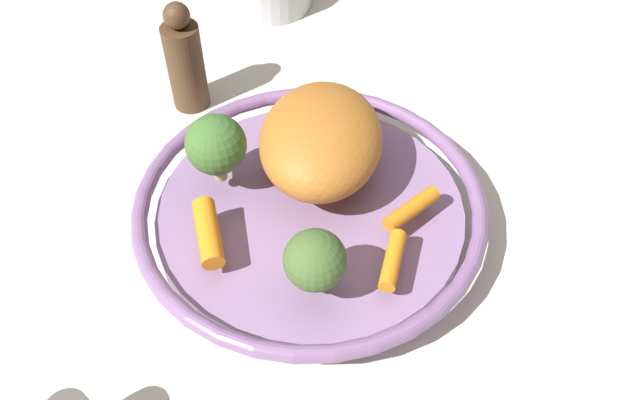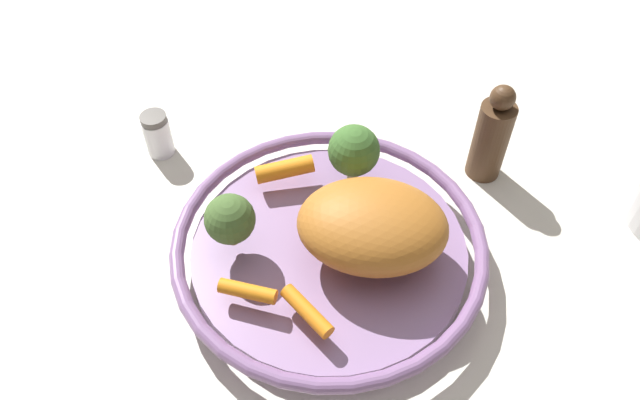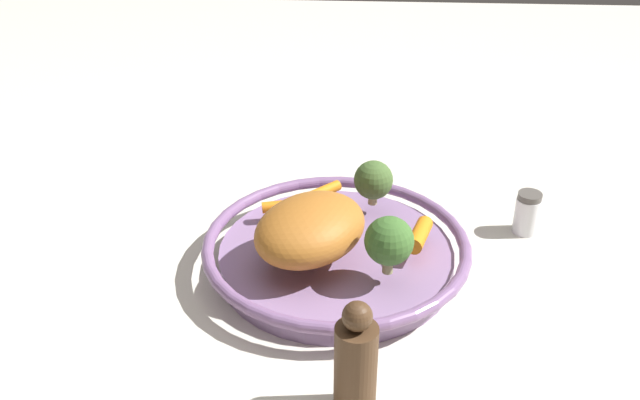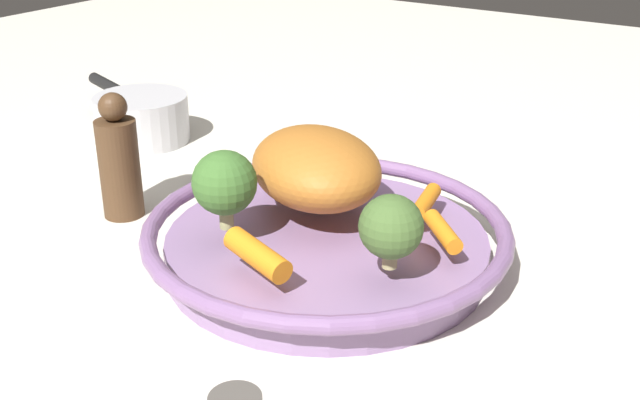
# 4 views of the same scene
# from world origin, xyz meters

# --- Properties ---
(ground_plane) EXTENTS (2.51, 2.51, 0.00)m
(ground_plane) POSITION_xyz_m (0.00, 0.00, 0.00)
(ground_plane) COLOR silver
(serving_bowl) EXTENTS (0.34, 0.34, 0.05)m
(serving_bowl) POSITION_xyz_m (0.00, 0.00, 0.02)
(serving_bowl) COLOR #8E709E
(serving_bowl) RESTS_ON ground_plane
(roast_chicken_piece) EXTENTS (0.19, 0.18, 0.07)m
(roast_chicken_piece) POSITION_xyz_m (-0.03, 0.03, 0.08)
(roast_chicken_piece) COLOR #B46A26
(roast_chicken_piece) RESTS_ON serving_bowl
(baby_carrot_back) EXTENTS (0.05, 0.05, 0.02)m
(baby_carrot_back) POSITION_xyz_m (0.10, 0.02, 0.05)
(baby_carrot_back) COLOR orange
(baby_carrot_back) RESTS_ON serving_bowl
(baby_carrot_right) EXTENTS (0.03, 0.06, 0.02)m
(baby_carrot_right) POSITION_xyz_m (0.06, 0.07, 0.05)
(baby_carrot_right) COLOR orange
(baby_carrot_right) RESTS_ON serving_bowl
(baby_carrot_near_rim) EXTENTS (0.07, 0.04, 0.03)m
(baby_carrot_near_rim) POSITION_xyz_m (0.00, -0.10, 0.06)
(baby_carrot_near_rim) COLOR orange
(baby_carrot_near_rim) RESTS_ON serving_bowl
(broccoli_floret_large) EXTENTS (0.05, 0.05, 0.06)m
(broccoli_floret_large) POSITION_xyz_m (0.09, -0.05, 0.08)
(broccoli_floret_large) COLOR tan
(broccoli_floret_large) RESTS_ON serving_bowl
(broccoli_floret_small) EXTENTS (0.06, 0.06, 0.07)m
(broccoli_floret_small) POSITION_xyz_m (-0.07, -0.06, 0.09)
(broccoli_floret_small) COLOR tan
(broccoli_floret_small) RESTS_ON serving_bowl
(pepper_mill) EXTENTS (0.04, 0.04, 0.13)m
(pepper_mill) POSITION_xyz_m (-0.24, -0.03, 0.06)
(pepper_mill) COLOR #4C331E
(pepper_mill) RESTS_ON ground_plane
(saucepan) EXTENTS (0.21, 0.12, 0.06)m
(saucepan) POSITION_xyz_m (-0.39, 0.15, 0.03)
(saucepan) COLOR silver
(saucepan) RESTS_ON ground_plane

